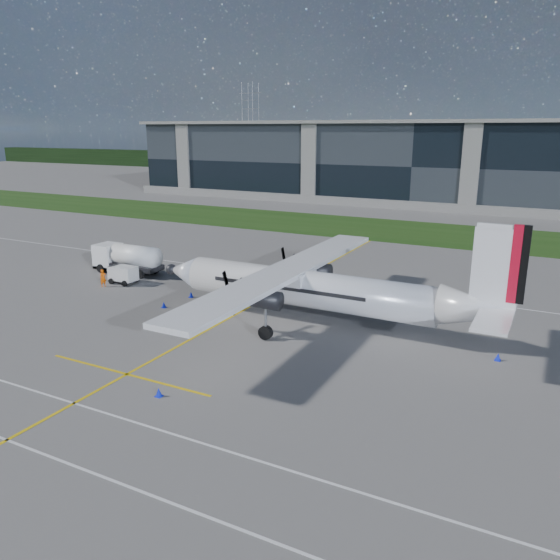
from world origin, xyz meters
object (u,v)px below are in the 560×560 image
ground_crew_person (103,277)px  turboprop_aircraft (319,269)px  pylon_west (251,126)px  safety_cone_nose_port (164,305)px  safety_cone_nose_stbd (191,294)px  safety_cone_portwing (159,392)px  fuel_tanker_truck (124,258)px  safety_cone_tail (498,357)px  baggage_tug (123,275)px

ground_crew_person → turboprop_aircraft: bearing=-71.5°
pylon_west → safety_cone_nose_port: pylon_west is taller
safety_cone_nose_stbd → pylon_west: bearing=118.6°
turboprop_aircraft → safety_cone_nose_port: (-12.72, -2.13, -4.01)m
pylon_west → ground_crew_person: bearing=-64.5°
ground_crew_person → safety_cone_portwing: ground_crew_person is taller
pylon_west → fuel_tanker_truck: (66.10, -137.99, -13.53)m
safety_cone_portwing → safety_cone_nose_stbd: (-9.32, 15.55, 0.00)m
pylon_west → fuel_tanker_truck: bearing=-64.4°
fuel_tanker_truck → safety_cone_tail: bearing=-9.0°
ground_crew_person → pylon_west: bearing=44.4°
ground_crew_person → safety_cone_nose_stbd: 9.21m
pylon_west → safety_cone_portwing: size_ratio=60.00×
baggage_tug → safety_cone_portwing: size_ratio=5.49×
safety_cone_nose_port → ground_crew_person: bearing=165.6°
baggage_tug → safety_cone_nose_stbd: 8.34m
safety_cone_nose_port → baggage_tug: bearing=153.5°
ground_crew_person → safety_cone_nose_port: bearing=-85.5°
safety_cone_portwing → pylon_west: bearing=118.8°
pylon_west → turboprop_aircraft: bearing=-57.9°
safety_cone_nose_port → safety_cone_tail: size_ratio=1.00×
safety_cone_portwing → safety_cone_nose_port: same height
baggage_tug → safety_cone_nose_port: 8.98m
turboprop_aircraft → safety_cone_nose_stbd: 13.13m
ground_crew_person → safety_cone_nose_port: size_ratio=3.75×
pylon_west → safety_cone_nose_port: 164.85m
safety_cone_nose_stbd → safety_cone_portwing: bearing=-59.1°
baggage_tug → ground_crew_person: (-0.83, -1.72, 0.11)m
safety_cone_portwing → safety_cone_tail: (15.78, 13.58, 0.00)m
safety_cone_tail → pylon_west: bearing=125.4°
turboprop_aircraft → safety_cone_nose_stbd: (-12.45, 1.19, -4.01)m
fuel_tanker_truck → turboprop_aircraft: bearing=-11.9°
baggage_tug → ground_crew_person: bearing=-115.9°
baggage_tug → safety_cone_nose_port: bearing=-26.5°
pylon_west → safety_cone_portwing: (86.49, -157.30, -14.75)m
turboprop_aircraft → baggage_tug: size_ratio=10.36×
safety_cone_portwing → baggage_tug: bearing=137.3°
safety_cone_nose_stbd → baggage_tug: bearing=175.3°
turboprop_aircraft → fuel_tanker_truck: 24.19m
pylon_west → safety_cone_nose_stbd: bearing=-61.4°
baggage_tug → safety_cone_portwing: 23.95m
pylon_west → safety_cone_portwing: bearing=-61.2°
turboprop_aircraft → safety_cone_nose_stbd: size_ratio=56.84×
baggage_tug → safety_cone_nose_port: baggage_tug is taller
ground_crew_person → safety_cone_nose_port: (8.85, -2.28, -0.69)m
fuel_tanker_truck → safety_cone_portwing: fuel_tanker_truck is taller
safety_cone_portwing → safety_cone_nose_stbd: bearing=120.9°
turboprop_aircraft → safety_cone_portwing: bearing=-102.3°
ground_crew_person → baggage_tug: bearing=-7.0°
baggage_tug → pylon_west: bearing=116.0°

